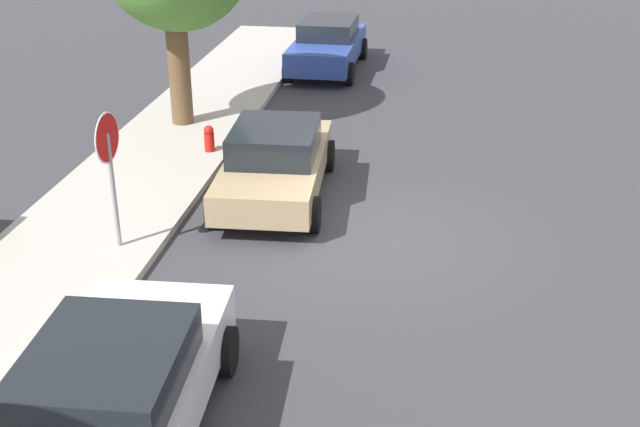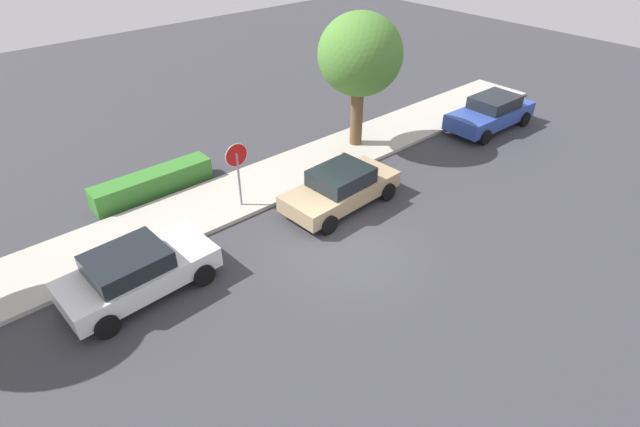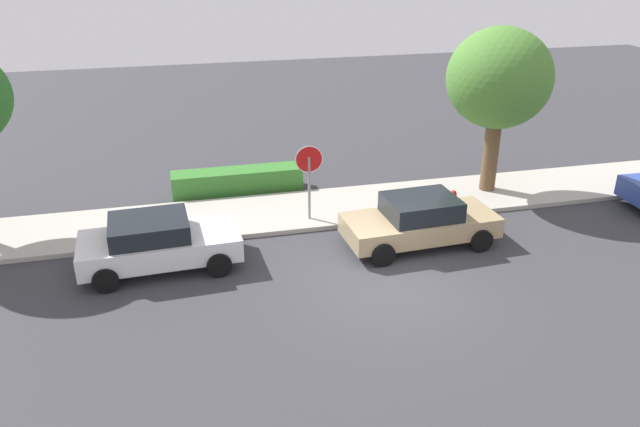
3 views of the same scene
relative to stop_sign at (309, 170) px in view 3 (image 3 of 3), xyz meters
name	(u,v)px [view 3 (image 3 of 3)]	position (x,y,z in m)	size (l,w,h in m)	color
ground_plane	(394,285)	(1.25, -4.10, -1.68)	(60.00, 60.00, 0.00)	#38383D
sidewalk_curb	(343,206)	(1.25, 0.77, -1.61)	(32.00, 2.85, 0.14)	#B2ADA3
stop_sign	(309,170)	(0.00, 0.00, 0.00)	(0.82, 0.08, 2.44)	gray
parked_car_tan	(420,221)	(2.70, -2.10, -0.97)	(4.34, 2.17, 1.41)	tan
parked_car_white	(158,242)	(-4.43, -1.76, -0.96)	(4.16, 2.22, 1.41)	white
street_tree_mid_block	(499,80)	(6.23, 0.75, 2.18)	(3.27, 3.27, 5.49)	brown
fire_hydrant	(453,201)	(4.55, -0.25, -1.32)	(0.30, 0.22, 0.72)	red
front_yard_hedge	(237,181)	(-1.83, 2.91, -1.28)	(4.33, 0.88, 0.80)	#387A2D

